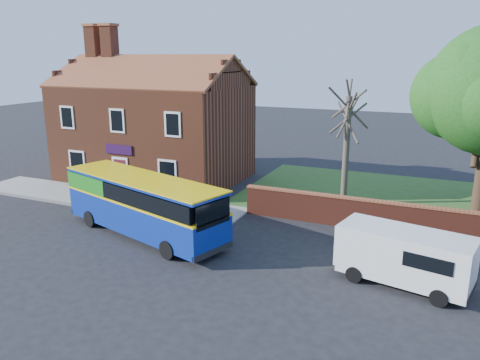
% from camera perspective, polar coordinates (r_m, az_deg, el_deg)
% --- Properties ---
extents(ground, '(120.00, 120.00, 0.00)m').
position_cam_1_polar(ground, '(21.38, -11.48, -8.80)').
color(ground, black).
rests_on(ground, ground).
extents(pavement, '(18.00, 3.50, 0.12)m').
position_cam_1_polar(pavement, '(29.70, -16.23, -2.18)').
color(pavement, gray).
rests_on(pavement, ground).
extents(kerb, '(18.00, 0.15, 0.14)m').
position_cam_1_polar(kerb, '(28.45, -18.47, -3.09)').
color(kerb, slate).
rests_on(kerb, ground).
extents(grass_strip, '(26.00, 12.00, 0.04)m').
position_cam_1_polar(grass_strip, '(30.10, 25.47, -2.92)').
color(grass_strip, '#426B28').
rests_on(grass_strip, ground).
extents(shop_building, '(12.30, 8.13, 10.50)m').
position_cam_1_polar(shop_building, '(33.45, -10.39, 5.95)').
color(shop_building, brown).
rests_on(shop_building, ground).
extents(boundary_wall, '(22.00, 0.38, 1.60)m').
position_cam_1_polar(boundary_wall, '(24.15, 25.92, -5.19)').
color(boundary_wall, maroon).
rests_on(boundary_wall, ground).
extents(bus, '(9.74, 5.07, 2.88)m').
position_cam_1_polar(bus, '(23.22, -12.16, -2.59)').
color(bus, navy).
rests_on(bus, ground).
extents(van_near, '(5.17, 2.91, 2.14)m').
position_cam_1_polar(van_near, '(18.94, 19.43, -8.64)').
color(van_near, white).
rests_on(van_near, ground).
extents(bare_tree, '(2.59, 3.08, 6.90)m').
position_cam_1_polar(bare_tree, '(27.53, 12.85, 4.18)').
color(bare_tree, '#4C4238').
rests_on(bare_tree, ground).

